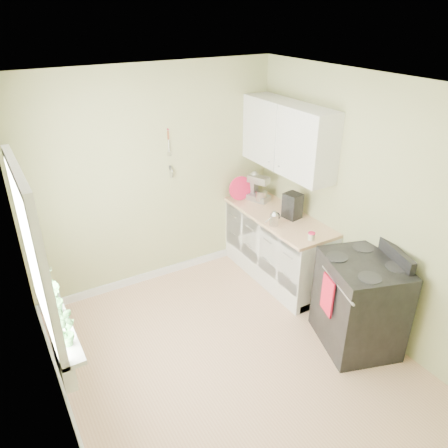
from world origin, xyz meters
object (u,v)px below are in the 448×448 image
stand_mixer (258,189)px  kettle (274,219)px  coffee_maker (292,206)px  stove (360,302)px

stand_mixer → kettle: size_ratio=2.06×
coffee_maker → stove: bearing=-94.4°
stand_mixer → kettle: bearing=-110.0°
kettle → coffee_maker: size_ratio=0.58×
stove → coffee_maker: bearing=85.6°
kettle → coffee_maker: 0.33m
stand_mixer → coffee_maker: stand_mixer is taller
stove → stand_mixer: bearing=88.7°
stand_mixer → kettle: 0.77m
stand_mixer → stove: bearing=-91.3°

